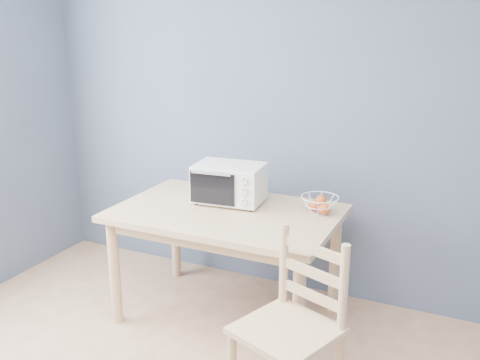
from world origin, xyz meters
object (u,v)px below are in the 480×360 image
at_px(fruit_basket, 320,204).
at_px(dining_chair, 292,331).
at_px(dining_table, 226,225).
at_px(toaster_oven, 227,182).

distance_m(fruit_basket, dining_chair, 0.96).
distance_m(dining_table, fruit_basket, 0.61).
height_order(dining_table, dining_chair, dining_chair).
height_order(fruit_basket, dining_chair, dining_chair).
relative_size(dining_table, toaster_oven, 2.99).
height_order(dining_table, toaster_oven, toaster_oven).
bearing_deg(fruit_basket, toaster_oven, -174.74).
height_order(toaster_oven, fruit_basket, toaster_oven).
xyz_separation_m(dining_table, dining_chair, (0.69, -0.68, -0.19)).
xyz_separation_m(toaster_oven, dining_chair, (0.76, -0.82, -0.43)).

